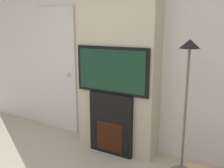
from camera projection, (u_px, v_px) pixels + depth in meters
wall_back at (125, 55)px, 3.56m from camera, size 6.00×0.06×2.70m
chimney_breast at (118, 56)px, 3.40m from camera, size 1.14×0.33×2.70m
fireplace at (112, 123)px, 3.46m from camera, size 0.64×0.15×0.87m
television at (112, 70)px, 3.29m from camera, size 1.07×0.07×0.63m
floor_lamp at (187, 87)px, 2.80m from camera, size 0.27×0.27×1.61m
entry_door at (57, 70)px, 4.20m from camera, size 0.80×0.09×2.06m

